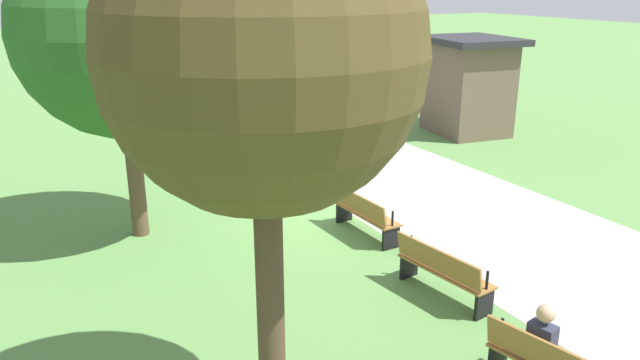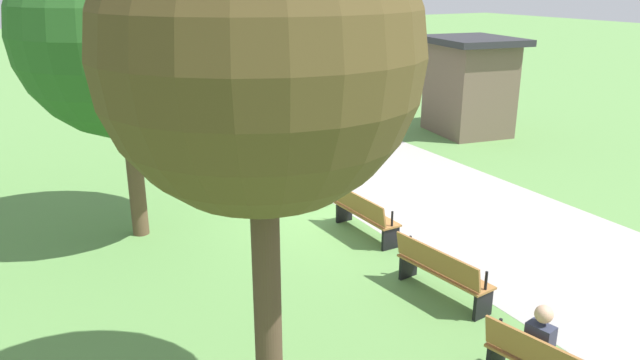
% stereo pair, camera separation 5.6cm
% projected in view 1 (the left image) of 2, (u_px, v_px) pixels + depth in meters
% --- Properties ---
extents(ground_plane, '(120.00, 120.00, 0.00)m').
position_uv_depth(ground_plane, '(334.00, 212.00, 13.22)').
color(ground_plane, '#5B8C47').
extents(path_paving, '(28.13, 4.63, 0.01)m').
position_uv_depth(path_paving, '(428.00, 193.00, 14.38)').
color(path_paving, '#A39E99').
rests_on(path_paving, ground).
extents(bench_0, '(1.78, 0.84, 0.89)m').
position_uv_depth(bench_0, '(201.00, 131.00, 18.27)').
color(bench_0, '#996633').
rests_on(bench_0, ground).
extents(bench_1, '(1.77, 0.70, 0.89)m').
position_uv_depth(bench_1, '(249.00, 150.00, 16.28)').
color(bench_1, '#996633').
rests_on(bench_1, ground).
extents(bench_2, '(1.74, 0.55, 0.89)m').
position_uv_depth(bench_2, '(302.00, 176.00, 14.15)').
color(bench_2, '#996633').
rests_on(bench_2, ground).
extents(bench_3, '(1.74, 0.55, 0.89)m').
position_uv_depth(bench_3, '(364.00, 213.00, 11.90)').
color(bench_3, '#996633').
rests_on(bench_3, ground).
extents(bench_4, '(1.77, 0.70, 0.89)m').
position_uv_depth(bench_4, '(442.00, 270.00, 9.56)').
color(bench_4, '#996633').
rests_on(bench_4, ground).
extents(person_seated, '(0.41, 0.57, 1.20)m').
position_uv_depth(person_seated, '(545.00, 344.00, 7.34)').
color(person_seated, '#2D3347').
rests_on(person_seated, ground).
extents(tree_1, '(2.99, 2.99, 5.72)m').
position_uv_depth(tree_1, '(263.00, 56.00, 5.38)').
color(tree_1, '#4C3828').
rests_on(tree_1, ground).
extents(tree_4, '(3.84, 3.84, 5.86)m').
position_uv_depth(tree_4, '(121.00, 33.00, 10.86)').
color(tree_4, brown).
rests_on(tree_4, ground).
extents(lamp_post, '(0.32, 0.32, 4.31)m').
position_uv_depth(lamp_post, '(279.00, 48.00, 17.29)').
color(lamp_post, black).
rests_on(lamp_post, ground).
extents(kiosk, '(3.28, 2.94, 3.09)m').
position_uv_depth(kiosk, '(468.00, 85.00, 19.58)').
color(kiosk, brown).
rests_on(kiosk, ground).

